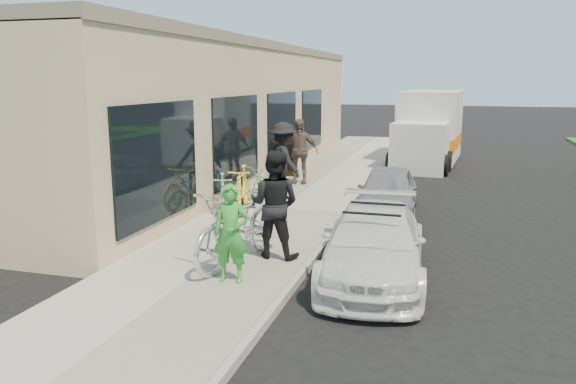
# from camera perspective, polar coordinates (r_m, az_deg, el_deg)

# --- Properties ---
(ground) EXTENTS (120.00, 120.00, 0.00)m
(ground) POSITION_cam_1_polar(r_m,az_deg,el_deg) (9.92, 5.42, -6.99)
(ground) COLOR black
(ground) RESTS_ON ground
(sidewalk) EXTENTS (3.00, 34.00, 0.15)m
(sidewalk) POSITION_cam_1_polar(r_m,az_deg,el_deg) (13.17, -0.67, -1.96)
(sidewalk) COLOR #A7A096
(sidewalk) RESTS_ON ground
(curb) EXTENTS (0.12, 34.00, 0.13)m
(curb) POSITION_cam_1_polar(r_m,az_deg,el_deg) (12.82, 5.98, -2.44)
(curb) COLOR gray
(curb) RESTS_ON ground
(storefront) EXTENTS (3.60, 20.00, 4.22)m
(storefront) POSITION_cam_1_polar(r_m,az_deg,el_deg) (18.62, -5.84, 8.30)
(storefront) COLOR #CDB58E
(storefront) RESTS_ON ground
(bike_rack) EXTENTS (0.20, 0.58, 0.84)m
(bike_rack) POSITION_cam_1_polar(r_m,az_deg,el_deg) (13.13, -4.64, 0.55)
(bike_rack) COLOR black
(bike_rack) RESTS_ON sidewalk
(sandwich_board) EXTENTS (0.78, 0.78, 1.11)m
(sandwich_board) POSITION_cam_1_polar(r_m,az_deg,el_deg) (17.41, -0.31, 3.50)
(sandwich_board) COLOR black
(sandwich_board) RESTS_ON sidewalk
(sedan_white) EXTENTS (1.86, 3.95, 1.15)m
(sedan_white) POSITION_cam_1_polar(r_m,az_deg,el_deg) (9.03, 8.73, -5.23)
(sedan_white) COLOR silver
(sedan_white) RESTS_ON ground
(sedan_silver) EXTENTS (1.48, 3.35, 1.12)m
(sedan_silver) POSITION_cam_1_polar(r_m,az_deg,el_deg) (13.25, 10.11, 0.09)
(sedan_silver) COLOR #95959A
(sedan_silver) RESTS_ON ground
(moving_truck) EXTENTS (2.46, 5.57, 2.66)m
(moving_truck) POSITION_cam_1_polar(r_m,az_deg,el_deg) (21.57, 14.08, 5.94)
(moving_truck) COLOR silver
(moving_truck) RESTS_ON ground
(tandem_bike) EXTENTS (1.26, 2.47, 1.24)m
(tandem_bike) POSITION_cam_1_polar(r_m,az_deg,el_deg) (9.19, -5.04, -3.47)
(tandem_bike) COLOR silver
(tandem_bike) RESTS_ON sidewalk
(woman_rider) EXTENTS (0.57, 0.41, 1.47)m
(woman_rider) POSITION_cam_1_polar(r_m,az_deg,el_deg) (8.35, -5.82, -4.21)
(woman_rider) COLOR green
(woman_rider) RESTS_ON sidewalk
(man_standing) EXTENTS (0.93, 0.74, 1.82)m
(man_standing) POSITION_cam_1_polar(r_m,az_deg,el_deg) (9.41, -1.40, -1.26)
(man_standing) COLOR black
(man_standing) RESTS_ON sidewalk
(cruiser_bike_a) EXTENTS (0.98, 1.53, 0.89)m
(cruiser_bike_a) POSITION_cam_1_polar(r_m,az_deg,el_deg) (12.58, -6.66, -0.24)
(cruiser_bike_a) COLOR #7CBAAB
(cruiser_bike_a) RESTS_ON sidewalk
(cruiser_bike_b) EXTENTS (0.75, 1.68, 0.85)m
(cruiser_bike_b) POSITION_cam_1_polar(r_m,az_deg,el_deg) (14.15, -2.34, 1.06)
(cruiser_bike_b) COLOR #7CBAAB
(cruiser_bike_b) RESTS_ON sidewalk
(cruiser_bike_c) EXTENTS (0.81, 1.78, 1.03)m
(cruiser_bike_c) POSITION_cam_1_polar(r_m,az_deg,el_deg) (12.76, -4.71, 0.29)
(cruiser_bike_c) COLOR yellow
(cruiser_bike_c) RESTS_ON sidewalk
(bystander_a) EXTENTS (1.40, 1.36, 1.92)m
(bystander_a) POSITION_cam_1_polar(r_m,az_deg,el_deg) (14.13, -0.47, 3.23)
(bystander_a) COLOR black
(bystander_a) RESTS_ON sidewalk
(bystander_b) EXTENTS (1.16, 0.66, 1.87)m
(bystander_b) POSITION_cam_1_polar(r_m,az_deg,el_deg) (16.14, 1.12, 4.17)
(bystander_b) COLOR brown
(bystander_b) RESTS_ON sidewalk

